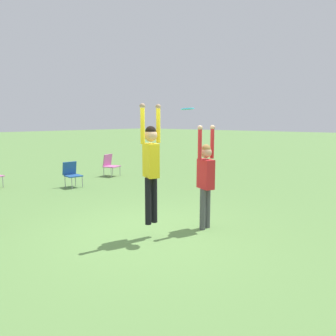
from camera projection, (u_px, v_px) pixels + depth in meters
The scene contains 6 objects.
ground_plane at pixel (152, 233), 6.65m from camera, with size 120.00×120.00×0.00m, color #608C47.
person_jumping at pixel (151, 161), 6.17m from camera, with size 0.52×0.42×2.28m.
person_defending at pixel (206, 175), 6.74m from camera, with size 0.55×0.44×2.17m.
frisbee at pixel (187, 109), 6.16m from camera, with size 0.26×0.26×0.04m.
camping_chair_3 at pixel (72, 173), 11.11m from camera, with size 0.54×0.58×0.86m.
camping_chair_4 at pixel (110, 164), 13.33m from camera, with size 0.67×0.72×0.89m.
Camera 1 is at (-4.62, -4.43, 2.27)m, focal length 35.00 mm.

